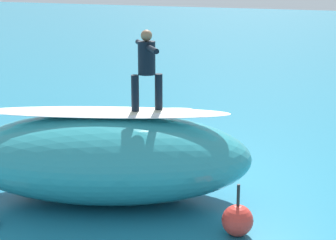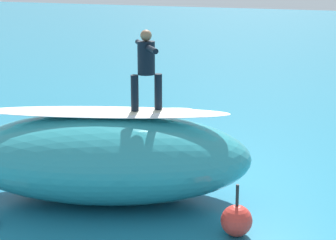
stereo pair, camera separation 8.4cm
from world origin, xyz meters
TOP-DOWN VIEW (x-y plane):
  - ground_plane at (0.00, 0.00)m, footprint 120.00×120.00m
  - wave_crest at (-0.65, 2.31)m, footprint 6.84×4.85m
  - wave_foam_lip at (-0.65, 2.31)m, footprint 5.32×2.76m
  - surfboard_riding at (-1.48, 2.01)m, footprint 1.91×1.69m
  - surfer_riding at (-1.48, 2.01)m, footprint 1.08×1.30m
  - surfboard_paddling at (-1.25, -0.76)m, footprint 2.26×1.74m
  - surfer_paddling at (-1.14, -0.83)m, footprint 1.60×1.16m
  - buoy_marker at (-3.77, 2.94)m, footprint 0.60×0.60m
  - foam_patch_mid at (3.00, -0.71)m, footprint 0.76×0.76m

SIDE VIEW (x-z plane):
  - ground_plane at x=0.00m, z-range 0.00..0.00m
  - surfboard_paddling at x=-1.25m, z-range 0.00..0.09m
  - foam_patch_mid at x=3.00m, z-range 0.00..0.18m
  - surfer_paddling at x=-1.14m, z-range 0.06..0.39m
  - buoy_marker at x=-3.77m, z-range -0.21..0.81m
  - wave_crest at x=-0.65m, z-range 0.00..1.90m
  - wave_foam_lip at x=-0.65m, z-range 1.90..1.98m
  - surfboard_riding at x=-1.48m, z-range 1.90..2.00m
  - surfer_riding at x=-1.48m, z-range 2.14..3.81m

